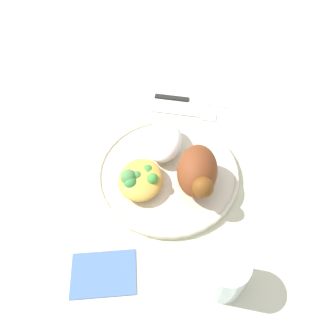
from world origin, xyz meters
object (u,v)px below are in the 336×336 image
Objects in this scene: plate at (168,173)px; rice_pile at (163,141)px; roasted_chicken at (198,172)px; mac_cheese_with_broccoli at (140,179)px; knife at (188,99)px; napkin at (103,273)px; fork at (189,114)px; water_glass at (225,274)px.

plate is 0.07m from rice_pile.
mac_cheese_with_broccoli is at bearing -83.67° from roasted_chicken.
napkin is at bearing -14.02° from knife.
plate is 0.17m from fork.
rice_pile reaches higher than knife.
plate reaches higher than fork.
plate reaches higher than knife.
water_glass is (0.20, 0.11, 0.03)m from plate.
water_glass is (0.37, 0.08, 0.04)m from fork.
plate is at bearing 126.64° from mac_cheese_with_broccoli.
rice_pile is 1.12× the size of mac_cheese_with_broccoli.
plate is at bearing 158.13° from napkin.
water_glass is at bearing 44.04° from mac_cheese_with_broccoli.
rice_pile is at bearing 165.75° from napkin.
rice_pile is (-0.06, -0.02, 0.03)m from plate.
roasted_chicken reaches higher than rice_pile.
mac_cheese_with_broccoli is at bearing -20.26° from fork.
knife is 2.26× the size of water_glass.
mac_cheese_with_broccoli is 0.23m from water_glass.
napkin is at bearing -11.45° from mac_cheese_with_broccoli.
roasted_chicken is 0.25m from knife.
napkin is at bearing -16.36° from fork.
napkin is at bearing -21.87° from plate.
roasted_chicken reaches higher than water_glass.
roasted_chicken is at bearing 41.63° from rice_pile.
roasted_chicken is 0.20m from fork.
rice_pile is 0.99× the size of napkin.
mac_cheese_with_broccoli is 0.89× the size of napkin.
plate is at bearing -6.03° from knife.
rice_pile reaches higher than plate.
rice_pile reaches higher than napkin.
fork is 1.69× the size of water_glass.
mac_cheese_with_broccoli is at bearing -15.71° from knife.
mac_cheese_with_broccoli is at bearing 168.55° from napkin.
rice_pile is 0.28m from water_glass.
knife reaches higher than fork.
fork is 0.75× the size of knife.
plate is 0.06m from mac_cheese_with_broccoli.
plate is 1.44× the size of knife.
rice_pile is at bearing -164.31° from plate.
mac_cheese_with_broccoli is 0.18m from napkin.
knife is 0.43m from water_glass.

